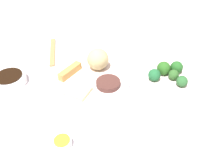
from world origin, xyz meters
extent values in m
cube|color=white|center=(0.00, 0.00, 0.01)|extent=(2.20, 2.20, 0.02)
cylinder|color=white|center=(0.02, 0.02, 0.03)|extent=(0.29, 0.29, 0.02)
sphere|color=tan|center=(0.04, 0.09, 0.08)|extent=(0.08, 0.08, 0.08)
cube|color=tan|center=(-0.05, 0.04, 0.05)|extent=(0.07, 0.10, 0.03)
cube|color=beige|center=(-0.01, -0.06, 0.04)|extent=(0.10, 0.09, 0.01)
cylinder|color=#4F2D28|center=(0.09, -0.01, 0.04)|extent=(0.08, 0.08, 0.02)
cylinder|color=white|center=(0.30, 0.03, 0.03)|extent=(0.23, 0.23, 0.01)
sphere|color=#216536|center=(0.25, 0.03, 0.06)|extent=(0.04, 0.04, 0.04)
sphere|color=#245F24|center=(0.33, 0.08, 0.06)|extent=(0.05, 0.05, 0.05)
sphere|color=#2F5E28|center=(0.32, 0.04, 0.05)|extent=(0.04, 0.04, 0.04)
sphere|color=#2B6321|center=(0.29, 0.07, 0.06)|extent=(0.05, 0.05, 0.05)
sphere|color=#2D6431|center=(0.34, 0.00, 0.05)|extent=(0.04, 0.04, 0.04)
cylinder|color=white|center=(-0.26, 0.00, 0.04)|extent=(0.11, 0.11, 0.03)
cylinder|color=black|center=(-0.26, 0.00, 0.05)|extent=(0.09, 0.09, 0.00)
cylinder|color=white|center=(-0.02, -0.25, 0.03)|extent=(0.05, 0.05, 0.02)
cylinder|color=yellow|center=(-0.02, -0.25, 0.04)|extent=(0.04, 0.04, 0.00)
cube|color=#A8834F|center=(-0.16, 0.21, 0.02)|extent=(0.07, 0.21, 0.01)
camera|label=1|loc=(0.13, -0.64, 0.58)|focal=38.26mm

